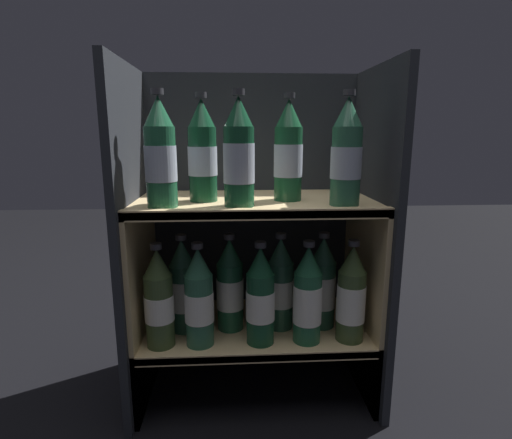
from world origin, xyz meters
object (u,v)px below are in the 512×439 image
at_px(bottle_upper_front_0, 160,156).
at_px(bottle_lower_front_3, 308,298).
at_px(bottle_lower_front_4, 351,296).
at_px(bottle_lower_back_1, 230,287).
at_px(bottle_upper_front_1, 239,156).
at_px(bottle_upper_back_0, 202,154).
at_px(bottle_lower_back_3, 322,285).
at_px(bottle_upper_back_1, 288,154).
at_px(bottle_lower_back_2, 280,286).
at_px(bottle_upper_front_2, 346,155).
at_px(bottle_lower_front_2, 260,298).
at_px(bottle_lower_back_0, 183,288).
at_px(bottle_lower_front_1, 199,300).
at_px(bottle_lower_front_0, 159,301).

xyz_separation_m(bottle_upper_front_0, bottle_lower_front_3, (0.35, 0.00, -0.36)).
relative_size(bottle_lower_front_4, bottle_lower_back_1, 1.00).
bearing_deg(bottle_upper_front_0, bottle_upper_front_1, -0.00).
relative_size(bottle_upper_back_0, bottle_lower_back_3, 1.00).
xyz_separation_m(bottle_upper_front_1, bottle_upper_back_1, (0.13, 0.08, 0.00)).
relative_size(bottle_lower_front_3, bottle_lower_back_2, 1.00).
height_order(bottle_lower_front_3, bottle_lower_back_1, same).
xyz_separation_m(bottle_upper_front_2, bottle_upper_back_1, (-0.13, 0.08, -0.00)).
relative_size(bottle_upper_back_1, bottle_lower_front_4, 1.00).
bearing_deg(bottle_upper_back_1, bottle_upper_front_1, -147.40).
height_order(bottle_upper_front_1, bottle_lower_front_2, bottle_upper_front_1).
bearing_deg(bottle_upper_back_1, bottle_upper_front_0, -165.21).
height_order(bottle_upper_front_2, bottle_lower_front_2, bottle_upper_front_2).
height_order(bottle_lower_front_3, bottle_lower_front_4, same).
distance_m(bottle_upper_back_1, bottle_lower_front_3, 0.37).
relative_size(bottle_lower_front_2, bottle_lower_back_1, 1.00).
distance_m(bottle_upper_back_1, bottle_lower_back_2, 0.36).
bearing_deg(bottle_lower_back_0, bottle_upper_front_2, -11.29).
bearing_deg(bottle_upper_back_1, bottle_lower_front_1, -160.57).
height_order(bottle_upper_back_1, bottle_lower_front_3, bottle_upper_back_1).
distance_m(bottle_lower_back_0, bottle_lower_back_2, 0.26).
bearing_deg(bottle_lower_front_3, bottle_upper_back_1, 118.64).
bearing_deg(bottle_lower_front_0, bottle_upper_back_0, 35.93).
distance_m(bottle_lower_front_2, bottle_lower_back_1, 0.11).
height_order(bottle_upper_front_1, bottle_lower_back_0, bottle_upper_front_1).
bearing_deg(bottle_lower_front_2, bottle_lower_back_1, 133.50).
bearing_deg(bottle_lower_front_0, bottle_lower_back_0, 58.60).
relative_size(bottle_lower_front_0, bottle_lower_front_3, 1.00).
bearing_deg(bottle_upper_back_0, bottle_upper_front_2, -13.27).
xyz_separation_m(bottle_upper_back_1, bottle_lower_front_4, (0.16, -0.08, -0.36)).
distance_m(bottle_lower_front_3, bottle_lower_back_0, 0.33).
xyz_separation_m(bottle_upper_front_0, bottle_lower_front_1, (0.08, 0.00, -0.36)).
bearing_deg(bottle_upper_front_2, bottle_lower_front_2, 180.00).
xyz_separation_m(bottle_upper_front_0, bottle_upper_back_0, (0.09, 0.08, 0.00)).
bearing_deg(bottle_upper_front_0, bottle_lower_back_2, 15.56).
height_order(bottle_lower_front_3, bottle_lower_back_3, same).
bearing_deg(bottle_lower_front_0, bottle_lower_front_3, 0.00).
distance_m(bottle_upper_front_2, bottle_lower_front_2, 0.41).
height_order(bottle_upper_front_2, bottle_lower_back_3, bottle_upper_front_2).
height_order(bottle_upper_front_0, bottle_lower_front_4, bottle_upper_front_0).
bearing_deg(bottle_upper_back_0, bottle_upper_front_1, -41.97).
xyz_separation_m(bottle_upper_back_1, bottle_lower_back_2, (-0.02, 0.00, -0.36)).
distance_m(bottle_upper_front_1, bottle_upper_front_2, 0.25).
bearing_deg(bottle_lower_back_0, bottle_lower_front_4, -10.53).
distance_m(bottle_upper_back_0, bottle_lower_front_2, 0.39).
distance_m(bottle_upper_back_0, bottle_lower_back_0, 0.36).
relative_size(bottle_lower_front_2, bottle_lower_back_3, 1.00).
relative_size(bottle_upper_front_2, bottle_lower_back_1, 1.00).
bearing_deg(bottle_upper_front_0, bottle_lower_back_3, 11.25).
bearing_deg(bottle_lower_front_3, bottle_lower_back_0, 165.93).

